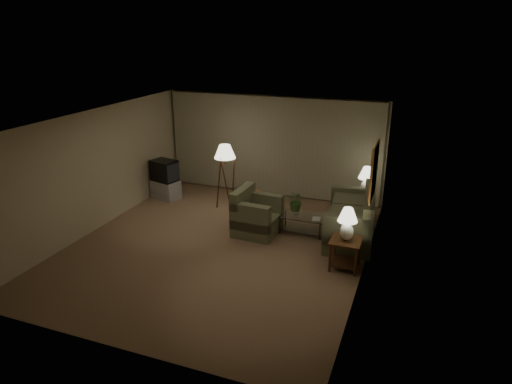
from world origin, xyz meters
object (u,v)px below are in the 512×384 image
armchair (257,216)px  side_table_far (365,203)px  crt_tv (164,171)px  tv_cabinet (166,189)px  ottoman (250,199)px  table_lamp_near (347,221)px  vase (296,212)px  side_table_near (345,248)px  table_lamp_far (367,178)px  sofa (350,220)px  floor_lamp (225,175)px  coffee_table (302,221)px

armchair → side_table_far: 2.72m
crt_tv → side_table_far: bearing=20.7°
tv_cabinet → crt_tv: size_ratio=1.12×
ottoman → table_lamp_near: bearing=-39.1°
table_lamp_near → ottoman: (-2.85, 2.31, -0.78)m
tv_cabinet → vase: 3.97m
vase → side_table_far: bearing=45.4°
table_lamp_near → ottoman: bearing=140.9°
side_table_near → table_lamp_far: (-0.00, 2.60, 0.59)m
side_table_far → table_lamp_near: (0.00, -2.60, 0.59)m
sofa → floor_lamp: bearing=-108.6°
armchair → table_lamp_near: bearing=-109.6°
armchair → table_lamp_far: 2.79m
table_lamp_far → sofa: bearing=-96.8°
side_table_far → ottoman: size_ratio=1.00×
sofa → armchair: size_ratio=2.02×
tv_cabinet → ottoman: bearing=20.4°
floor_lamp → ottoman: (0.57, 0.24, -0.66)m
table_lamp_near → table_lamp_far: bearing=90.0°
floor_lamp → ottoman: size_ratio=2.73×
sofa → side_table_near: size_ratio=3.59×
table_lamp_far → ottoman: 2.97m
side_table_far → ottoman: side_table_far is taller
armchair → ottoman: size_ratio=1.77×
ottoman → vase: 1.87m
coffee_table → ottoman: bearing=147.5°
side_table_near → ottoman: side_table_near is taller
table_lamp_near → floor_lamp: floor_lamp is taller
side_table_near → table_lamp_far: size_ratio=0.87×
sofa → table_lamp_near: bearing=0.1°
side_table_far → floor_lamp: (-3.41, -0.53, 0.47)m
table_lamp_near → coffee_table: table_lamp_near is taller
floor_lamp → table_lamp_far: bearing=8.8°
sofa → side_table_near: bearing=0.1°
armchair → floor_lamp: floor_lamp is taller
side_table_far → table_lamp_near: 2.67m
side_table_far → coffee_table: 1.80m
armchair → side_table_near: size_ratio=1.78×
table_lamp_near → floor_lamp: size_ratio=0.39×
side_table_far → side_table_near: bearing=-90.0°
tv_cabinet → floor_lamp: floor_lamp is taller
table_lamp_near → table_lamp_far: table_lamp_far is taller
crt_tv → ottoman: crt_tv is taller
table_lamp_far → vase: size_ratio=4.69×
floor_lamp → vase: bearing=-21.5°
armchair → crt_tv: size_ratio=1.42×
sofa → ottoman: 2.87m
ottoman → table_lamp_far: bearing=5.8°
side_table_far → crt_tv: crt_tv is taller
armchair → crt_tv: bearing=72.0°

